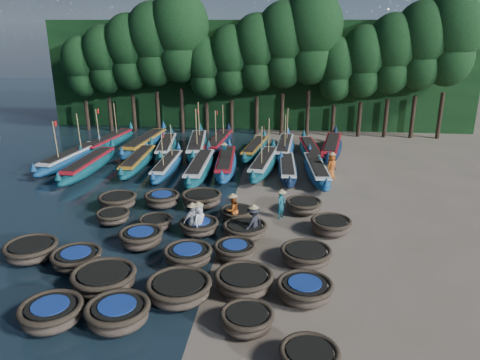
# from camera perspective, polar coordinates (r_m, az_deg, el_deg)

# --- Properties ---
(ground) EXTENTS (120.00, 120.00, 0.00)m
(ground) POSITION_cam_1_polar(r_m,az_deg,el_deg) (24.43, -1.64, -5.11)
(ground) COLOR #7E6C5C
(ground) RESTS_ON ground
(foliage_wall) EXTENTS (40.00, 3.00, 10.00)m
(foliage_wall) POSITION_cam_1_polar(r_m,az_deg,el_deg) (45.98, 2.27, 12.70)
(foliage_wall) COLOR black
(foliage_wall) RESTS_ON ground
(coracle_1) EXTENTS (2.24, 2.24, 0.82)m
(coracle_1) POSITION_cam_1_polar(r_m,az_deg,el_deg) (17.76, -22.01, -14.84)
(coracle_1) COLOR brown
(coracle_1) RESTS_ON ground
(coracle_2) EXTENTS (2.70, 2.70, 0.85)m
(coracle_2) POSITION_cam_1_polar(r_m,az_deg,el_deg) (17.03, -14.66, -15.48)
(coracle_2) COLOR brown
(coracle_2) RESTS_ON ground
(coracle_3) EXTENTS (2.07, 2.07, 0.73)m
(coracle_3) POSITION_cam_1_polar(r_m,az_deg,el_deg) (16.35, 0.87, -16.68)
(coracle_3) COLOR brown
(coracle_3) RESTS_ON ground
(coracle_4) EXTENTS (2.06, 2.06, 0.71)m
(coracle_4) POSITION_cam_1_polar(r_m,az_deg,el_deg) (15.03, 8.44, -20.64)
(coracle_4) COLOR brown
(coracle_4) RESTS_ON ground
(coracle_5) EXTENTS (2.34, 2.34, 0.73)m
(coracle_5) POSITION_cam_1_polar(r_m,az_deg,el_deg) (21.12, -19.29, -9.02)
(coracle_5) COLOR brown
(coracle_5) RESTS_ON ground
(coracle_6) EXTENTS (2.52, 2.52, 0.85)m
(coracle_6) POSITION_cam_1_polar(r_m,az_deg,el_deg) (19.12, -16.24, -11.56)
(coracle_6) COLOR brown
(coracle_6) RESTS_ON ground
(coracle_7) EXTENTS (2.71, 2.71, 0.84)m
(coracle_7) POSITION_cam_1_polar(r_m,az_deg,el_deg) (17.95, -7.45, -13.06)
(coracle_7) COLOR brown
(coracle_7) RESTS_ON ground
(coracle_8) EXTENTS (2.31, 2.31, 0.80)m
(coracle_8) POSITION_cam_1_polar(r_m,az_deg,el_deg) (18.33, 0.48, -12.23)
(coracle_8) COLOR brown
(coracle_8) RESTS_ON ground
(coracle_9) EXTENTS (2.53, 2.53, 0.77)m
(coracle_9) POSITION_cam_1_polar(r_m,az_deg,el_deg) (17.99, 7.89, -13.13)
(coracle_9) COLOR brown
(coracle_9) RESTS_ON ground
(coracle_10) EXTENTS (2.49, 2.49, 0.77)m
(coracle_10) POSITION_cam_1_polar(r_m,az_deg,el_deg) (22.51, -24.11, -7.83)
(coracle_10) COLOR brown
(coracle_10) RESTS_ON ground
(coracle_11) EXTENTS (2.05, 2.05, 0.82)m
(coracle_11) POSITION_cam_1_polar(r_m,az_deg,el_deg) (22.08, -11.97, -6.91)
(coracle_11) COLOR brown
(coracle_11) RESTS_ON ground
(coracle_12) EXTENTS (2.48, 2.48, 0.78)m
(coracle_12) POSITION_cam_1_polar(r_m,az_deg,el_deg) (20.26, -6.37, -9.13)
(coracle_12) COLOR brown
(coracle_12) RESTS_ON ground
(coracle_13) EXTENTS (1.93, 1.93, 0.70)m
(coracle_13) POSITION_cam_1_polar(r_m,az_deg,el_deg) (20.66, -0.64, -8.55)
(coracle_13) COLOR brown
(coracle_13) RESTS_ON ground
(coracle_14) EXTENTS (2.30, 2.30, 0.73)m
(coracle_14) POSITION_cam_1_polar(r_m,az_deg,el_deg) (20.45, 8.03, -9.05)
(coracle_14) COLOR brown
(coracle_14) RESTS_ON ground
(coracle_15) EXTENTS (1.73, 1.73, 0.66)m
(coracle_15) POSITION_cam_1_polar(r_m,az_deg,el_deg) (24.93, -15.22, -4.34)
(coracle_15) COLOR brown
(coracle_15) RESTS_ON ground
(coracle_16) EXTENTS (1.85, 1.85, 0.63)m
(coracle_16) POSITION_cam_1_polar(r_m,az_deg,el_deg) (23.80, -10.24, -5.14)
(coracle_16) COLOR brown
(coracle_16) RESTS_ON ground
(coracle_17) EXTENTS (1.99, 1.99, 0.69)m
(coracle_17) POSITION_cam_1_polar(r_m,az_deg,el_deg) (23.02, -5.03, -5.65)
(coracle_17) COLOR brown
(coracle_17) RESTS_ON ground
(coracle_18) EXTENTS (2.37, 2.37, 0.72)m
(coracle_18) POSITION_cam_1_polar(r_m,az_deg,el_deg) (22.55, 0.62, -6.09)
(coracle_18) COLOR brown
(coracle_18) RESTS_ON ground
(coracle_19) EXTENTS (2.02, 2.02, 0.77)m
(coracle_19) POSITION_cam_1_polar(r_m,az_deg,el_deg) (23.35, 11.03, -5.47)
(coracle_19) COLOR brown
(coracle_19) RESTS_ON ground
(coracle_20) EXTENTS (2.40, 2.40, 0.82)m
(coracle_20) POSITION_cam_1_polar(r_m,az_deg,el_deg) (26.73, -14.71, -2.50)
(coracle_20) COLOR brown
(coracle_20) RESTS_ON ground
(coracle_21) EXTENTS (2.12, 2.12, 0.79)m
(coracle_21) POSITION_cam_1_polar(r_m,az_deg,el_deg) (26.50, -9.49, -2.33)
(coracle_21) COLOR brown
(coracle_21) RESTS_ON ground
(coracle_22) EXTENTS (2.70, 2.70, 0.84)m
(coracle_22) POSITION_cam_1_polar(r_m,az_deg,el_deg) (26.19, -4.71, -2.34)
(coracle_22) COLOR brown
(coracle_22) RESTS_ON ground
(coracle_23) EXTENTS (2.07, 2.07, 0.64)m
(coracle_23) POSITION_cam_1_polar(r_m,az_deg,el_deg) (24.49, -0.38, -4.12)
(coracle_23) COLOR brown
(coracle_23) RESTS_ON ground
(coracle_24) EXTENTS (2.21, 2.21, 0.72)m
(coracle_24) POSITION_cam_1_polar(r_m,az_deg,el_deg) (25.62, 7.76, -3.11)
(coracle_24) COLOR brown
(coracle_24) RESTS_ON ground
(long_boat_0) EXTENTS (2.64, 8.40, 3.60)m
(long_boat_0) POSITION_cam_1_polar(r_m,az_deg,el_deg) (35.67, -19.96, 2.51)
(long_boat_0) COLOR navy
(long_boat_0) RESTS_ON ground
(long_boat_1) EXTENTS (1.82, 8.53, 1.50)m
(long_boat_1) POSITION_cam_1_polar(r_m,az_deg,el_deg) (33.55, -17.94, 1.74)
(long_boat_1) COLOR #0F4F56
(long_boat_1) RESTS_ON ground
(long_boat_2) EXTENTS (1.62, 7.96, 1.40)m
(long_boat_2) POSITION_cam_1_polar(r_m,az_deg,el_deg) (33.73, -12.33, 2.26)
(long_boat_2) COLOR #0F4F56
(long_boat_2) RESTS_ON ground
(long_boat_3) EXTENTS (1.35, 7.44, 3.16)m
(long_boat_3) POSITION_cam_1_polar(r_m,az_deg,el_deg) (32.36, -8.87, 1.70)
(long_boat_3) COLOR navy
(long_boat_3) RESTS_ON ground
(long_boat_4) EXTENTS (1.64, 8.46, 1.49)m
(long_boat_4) POSITION_cam_1_polar(r_m,az_deg,el_deg) (31.49, -4.93, 1.51)
(long_boat_4) COLOR #0F4F56
(long_boat_4) RESTS_ON ground
(long_boat_5) EXTENTS (2.02, 8.25, 1.46)m
(long_boat_5) POSITION_cam_1_polar(r_m,az_deg,el_deg) (32.32, -1.75, 2.01)
(long_boat_5) COLOR navy
(long_boat_5) RESTS_ON ground
(long_boat_6) EXTENTS (2.42, 8.24, 3.52)m
(long_boat_6) POSITION_cam_1_polar(r_m,az_deg,el_deg) (32.36, 2.93, 2.02)
(long_boat_6) COLOR #0F4F56
(long_boat_6) RESTS_ON ground
(long_boat_7) EXTENTS (1.58, 7.38, 1.30)m
(long_boat_7) POSITION_cam_1_polar(r_m,az_deg,el_deg) (31.50, 5.81, 1.35)
(long_boat_7) COLOR #0F1A37
(long_boat_7) RESTS_ON ground
(long_boat_8) EXTENTS (2.11, 7.89, 1.39)m
(long_boat_8) POSITION_cam_1_polar(r_m,az_deg,el_deg) (31.36, 9.31, 1.18)
(long_boat_8) COLOR navy
(long_boat_8) RESTS_ON ground
(long_boat_9) EXTENTS (2.63, 8.34, 3.58)m
(long_boat_9) POSITION_cam_1_polar(r_m,az_deg,el_deg) (39.48, -15.73, 4.44)
(long_boat_9) COLOR #0F4F56
(long_boat_9) RESTS_ON ground
(long_boat_10) EXTENTS (2.38, 9.04, 1.60)m
(long_boat_10) POSITION_cam_1_polar(r_m,az_deg,el_deg) (38.28, -11.49, 4.40)
(long_boat_10) COLOR navy
(long_boat_10) RESTS_ON ground
(long_boat_11) EXTENTS (2.47, 7.91, 1.41)m
(long_boat_11) POSITION_cam_1_polar(r_m,az_deg,el_deg) (37.15, -8.97, 3.99)
(long_boat_11) COLOR #0F4F56
(long_boat_11) RESTS_ON ground
(long_boat_12) EXTENTS (2.69, 8.99, 3.85)m
(long_boat_12) POSITION_cam_1_polar(r_m,az_deg,el_deg) (36.91, -5.26, 4.17)
(long_boat_12) COLOR #0F4F56
(long_boat_12) RESTS_ON ground
(long_boat_13) EXTENTS (2.00, 8.13, 3.46)m
(long_boat_13) POSITION_cam_1_polar(r_m,az_deg,el_deg) (37.93, -2.58, 4.54)
(long_boat_13) COLOR #0F1A37
(long_boat_13) RESTS_ON ground
(long_boat_14) EXTENTS (2.33, 7.39, 1.31)m
(long_boat_14) POSITION_cam_1_polar(r_m,az_deg,el_deg) (36.31, 1.84, 3.81)
(long_boat_14) COLOR #0F4F56
(long_boat_14) RESTS_ON ground
(long_boat_15) EXTENTS (1.83, 8.10, 3.45)m
(long_boat_15) POSITION_cam_1_polar(r_m,az_deg,el_deg) (36.58, 5.45, 3.93)
(long_boat_15) COLOR navy
(long_boat_15) RESTS_ON ground
(long_boat_16) EXTENTS (2.26, 7.77, 1.38)m
(long_boat_16) POSITION_cam_1_polar(r_m,az_deg,el_deg) (35.98, 8.59, 3.51)
(long_boat_16) COLOR #0F4F56
(long_boat_16) RESTS_ON ground
(long_boat_17) EXTENTS (2.74, 8.59, 1.53)m
(long_boat_17) POSITION_cam_1_polar(r_m,az_deg,el_deg) (37.07, 11.12, 3.91)
(long_boat_17) COLOR #0F1A37
(long_boat_17) RESTS_ON ground
(fisherman_0) EXTENTS (0.70, 0.94, 1.93)m
(fisherman_0) POSITION_cam_1_polar(r_m,az_deg,el_deg) (22.52, -5.07, -4.78)
(fisherman_0) COLOR silver
(fisherman_0) RESTS_ON ground
(fisherman_1) EXTENTS (0.61, 0.66, 1.71)m
(fisherman_1) POSITION_cam_1_polar(r_m,az_deg,el_deg) (24.65, 5.05, -2.74)
(fisherman_1) COLOR #175561
(fisherman_1) RESTS_ON ground
(fisherman_2) EXTENTS (0.99, 0.99, 1.82)m
(fisherman_2) POSITION_cam_1_polar(r_m,az_deg,el_deg) (23.75, -0.92, -3.56)
(fisherman_2) COLOR #B04E17
(fisherman_2) RESTS_ON ground
(fisherman_3) EXTENTS (1.14, 1.27, 1.91)m
(fisherman_3) POSITION_cam_1_polar(r_m,az_deg,el_deg) (22.18, 1.63, -5.16)
(fisherman_3) COLOR black
(fisherman_3) RESTS_ON ground
(fisherman_4) EXTENTS (1.03, 0.97, 1.91)m
(fisherman_4) POSITION_cam_1_polar(r_m,az_deg,el_deg) (22.47, -5.78, -4.87)
(fisherman_4) COLOR silver
(fisherman_4) RESTS_ON ground
(fisherman_5) EXTENTS (1.22, 1.36, 1.70)m
(fisherman_5) POSITION_cam_1_polar(r_m,az_deg,el_deg) (34.05, -1.95, 3.30)
(fisherman_5) COLOR #175561
(fisherman_5) RESTS_ON ground
(fisherman_6) EXTENTS (0.96, 1.01, 1.94)m
(fisherman_6) POSITION_cam_1_polar(r_m,az_deg,el_deg) (31.27, 11.08, 1.78)
(fisherman_6) COLOR #B04E17
(fisherman_6) RESTS_ON ground
(tree_0) EXTENTS (3.68, 3.68, 8.68)m
(tree_0) POSITION_cam_1_polar(r_m,az_deg,el_deg) (46.39, -18.72, 13.02)
(tree_0) COLOR black
(tree_0) RESTS_ON ground
(tree_1) EXTENTS (4.09, 4.09, 9.65)m
(tree_1) POSITION_cam_1_polar(r_m,az_deg,el_deg) (45.44, -16.09, 14.02)
(tree_1) COLOR black
(tree_1) RESTS_ON ground
(tree_2) EXTENTS (4.51, 4.51, 10.63)m
(tree_2) POSITION_cam_1_polar(r_m,az_deg,el_deg) (44.60, -13.33, 15.04)
(tree_2) COLOR black
(tree_2) RESTS_ON ground
(tree_3) EXTENTS (4.92, 4.92, 11.60)m
(tree_3) POSITION_cam_1_polar(r_m,az_deg,el_deg) (43.87, -10.44, 16.05)
(tree_3) COLOR black
(tree_3) RESTS_ON ground
(tree_4) EXTENTS (5.34, 5.34, 12.58)m
(tree_4) POSITION_cam_1_polar(r_m,az_deg,el_deg) (43.27, -7.44, 17.06)
(tree_4) COLOR black
(tree_4) RESTS_ON ground
(tree_5) EXTENTS (3.68, 3.68, 8.68)m
(tree_5) POSITION_cam_1_polar(r_m,az_deg,el_deg) (42.97, -4.21, 13.54)
(tree_5) COLOR black
(tree_5) RESTS_ON ground
(tree_6) EXTENTS (4.09, 4.09, 9.65)m
(tree_6) POSITION_cam_1_polar(r_m,az_deg,el_deg) (42.57, -1.08, 14.45)
(tree_6) COLOR black
(tree_6) RESTS_ON ground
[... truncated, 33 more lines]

